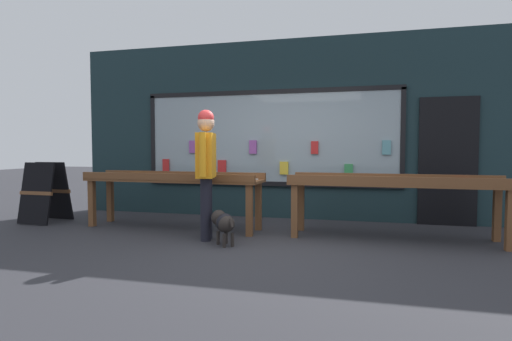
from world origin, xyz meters
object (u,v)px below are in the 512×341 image
at_px(display_table_left, 173,183).
at_px(small_dog, 224,222).
at_px(person_browsing, 206,163).
at_px(sandwich_board_sign, 46,192).
at_px(display_table_right, 394,187).

bearing_deg(display_table_left, small_dog, -37.58).
xyz_separation_m(person_browsing, sandwich_board_sign, (-3.16, 0.59, -0.54)).
xyz_separation_m(small_dog, sandwich_board_sign, (-3.49, 0.83, 0.22)).
distance_m(display_table_left, person_browsing, 1.09).
xyz_separation_m(display_table_right, sandwich_board_sign, (-5.67, -0.04, -0.21)).
bearing_deg(display_table_right, small_dog, -158.24).
bearing_deg(sandwich_board_sign, display_table_left, 2.59).
relative_size(display_table_left, small_dog, 6.53).
bearing_deg(display_table_right, person_browsing, -165.73).
relative_size(display_table_right, sandwich_board_sign, 2.84).
height_order(display_table_left, person_browsing, person_browsing).
relative_size(display_table_left, sandwich_board_sign, 2.84).
height_order(display_table_left, small_dog, display_table_left).
bearing_deg(sandwich_board_sign, display_table_right, 1.89).
bearing_deg(display_table_left, person_browsing, -38.43).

